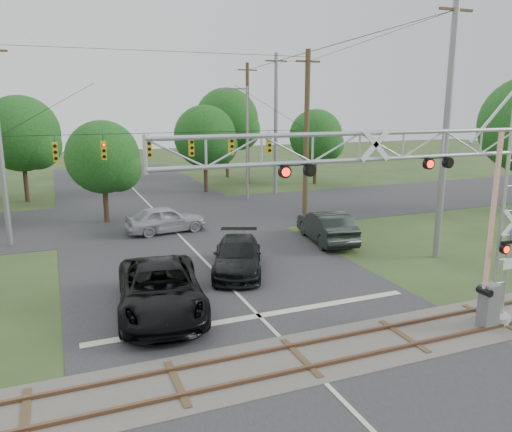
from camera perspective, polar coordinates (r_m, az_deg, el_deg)
name	(u,v)px	position (r m, az deg, el deg)	size (l,w,h in m)	color
ground	(333,392)	(15.08, 8.80, -19.22)	(160.00, 160.00, 0.00)	#293E1D
road_main	(222,279)	(23.35, -3.90, -7.17)	(14.00, 90.00, 0.02)	#29292B
road_cross	(161,217)	(36.41, -10.81, -0.09)	(90.00, 12.00, 0.02)	#29292B
railroad_track	(301,358)	(16.57, 5.14, -15.85)	(90.00, 3.20, 0.17)	#4A4640
crossing_gantry	(424,196)	(16.84, 18.63, 2.13)	(13.18, 1.03, 8.04)	#979791
traffic_signal_span	(184,141)	(31.91, -8.18, 8.49)	(19.34, 0.36, 11.50)	gray
pickup_black	(160,289)	(19.78, -10.86, -8.22)	(3.15, 6.83, 1.90)	black
car_dark	(238,256)	(24.03, -2.12, -4.57)	(2.25, 5.53, 1.60)	black
sedan_silver	(166,219)	(31.86, -10.28, -0.36)	(2.00, 4.96, 1.69)	#A4A5AC
suv_dark	(326,226)	(29.49, 8.05, -1.18)	(1.95, 5.59, 1.84)	black
streetlight	(245,137)	(41.61, -1.26, 8.96)	(2.49, 0.26, 9.34)	gray
utility_poles	(205,131)	(34.95, -5.90, 9.60)	(25.78, 27.45, 13.02)	#453220
treeline	(193,132)	(43.84, -7.22, 9.53)	(56.53, 32.07, 9.99)	#3C2B1B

